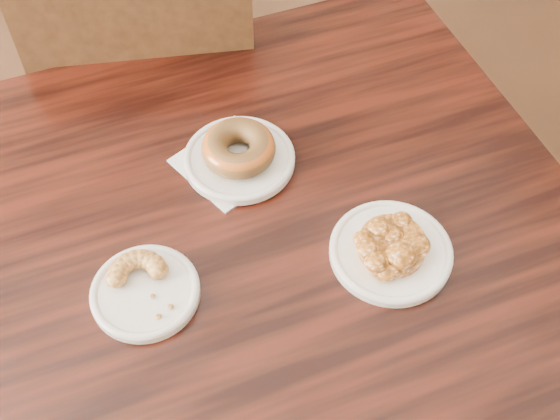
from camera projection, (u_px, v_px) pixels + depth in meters
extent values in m
plane|color=black|center=(303.00, 392.00, 1.68)|extent=(5.00, 5.00, 0.00)
cube|color=black|center=(268.00, 355.00, 1.33)|extent=(1.11, 1.11, 0.75)
cube|color=silver|center=(230.00, 162.00, 1.13)|extent=(0.20, 0.20, 0.00)
cylinder|color=white|center=(239.00, 159.00, 1.12)|extent=(0.18, 0.18, 0.01)
cylinder|color=white|center=(145.00, 293.00, 0.98)|extent=(0.15, 0.15, 0.01)
cylinder|color=white|center=(391.00, 252.00, 1.02)|extent=(0.18, 0.18, 0.01)
torus|color=#8A3714|center=(239.00, 148.00, 1.10)|extent=(0.12, 0.12, 0.04)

